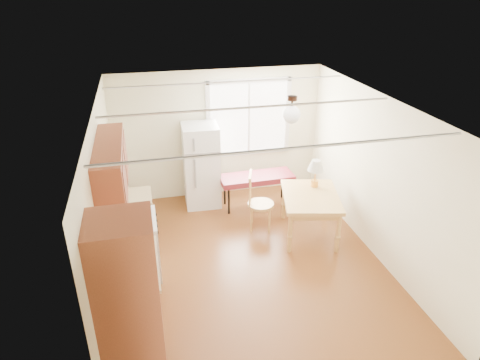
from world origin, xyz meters
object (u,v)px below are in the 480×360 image
object	(u,v)px
refrigerator	(201,166)
dining_table	(311,201)
bench	(257,179)
chair	(255,198)

from	to	relation	value
refrigerator	dining_table	size ratio (longest dim) A/B	1.15
bench	dining_table	size ratio (longest dim) A/B	1.02
refrigerator	dining_table	bearing A→B (deg)	-41.62
refrigerator	bench	xyz separation A→B (m)	(0.99, -0.35, -0.22)
chair	refrigerator	bearing A→B (deg)	141.87
refrigerator	chair	xyz separation A→B (m)	(0.75, -1.12, -0.20)
dining_table	chair	distance (m)	0.94
refrigerator	chair	world-z (taller)	refrigerator
bench	chair	bearing A→B (deg)	-109.18
refrigerator	dining_table	xyz separation A→B (m)	(1.60, -1.52, -0.15)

